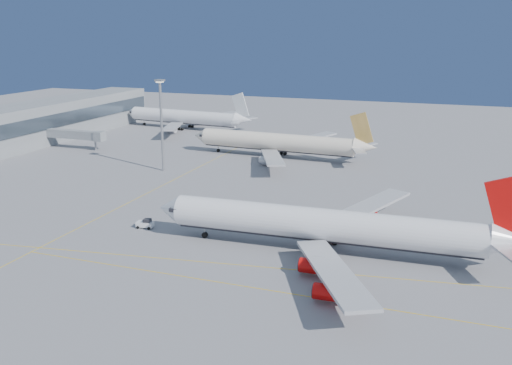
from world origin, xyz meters
name	(u,v)px	position (x,y,z in m)	size (l,w,h in m)	color
ground	(248,253)	(0.00, 0.00, 0.00)	(500.00, 500.00, 0.00)	slate
terminal	(52,120)	(-114.93, 85.00, 7.51)	(18.40, 110.00, 15.00)	gray
jet_bridge	(78,135)	(-93.11, 72.00, 5.17)	(23.60, 3.60, 6.90)	gray
taxiway_lines	(194,233)	(-14.71, 6.34, 0.01)	(118.86, 140.00, 0.02)	gold
airliner_virgin	(330,226)	(14.66, 5.81, 5.40)	(72.61, 65.25, 17.92)	white
airliner_etihad	(280,142)	(-20.21, 83.18, 5.19)	(65.31, 60.31, 17.05)	beige
airliner_third	(186,117)	(-75.85, 123.71, 5.16)	(63.64, 58.38, 17.06)	white
pushback_tug	(145,224)	(-26.29, 5.90, 0.96)	(3.86, 2.60, 2.07)	white
light_mast	(161,118)	(-48.28, 53.50, 16.31)	(2.39, 2.39, 27.64)	gray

